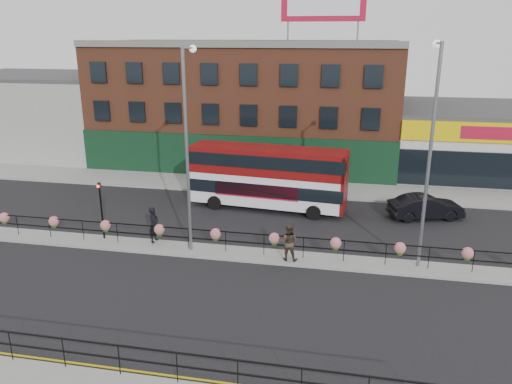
% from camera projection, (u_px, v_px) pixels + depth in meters
% --- Properties ---
extents(ground, '(120.00, 120.00, 0.00)m').
position_uv_depth(ground, '(245.00, 256.00, 25.63)').
color(ground, black).
rests_on(ground, ground).
extents(north_pavement, '(60.00, 4.00, 0.15)m').
position_uv_depth(north_pavement, '(280.00, 187.00, 36.82)').
color(north_pavement, gray).
rests_on(north_pavement, ground).
extents(median, '(60.00, 1.60, 0.15)m').
position_uv_depth(median, '(245.00, 254.00, 25.60)').
color(median, gray).
rests_on(median, ground).
extents(yellow_line_inner, '(60.00, 0.10, 0.01)m').
position_uv_depth(yellow_line_inner, '(182.00, 377.00, 16.56)').
color(yellow_line_inner, gold).
rests_on(yellow_line_inner, ground).
extents(yellow_line_outer, '(60.00, 0.10, 0.01)m').
position_uv_depth(yellow_line_outer, '(180.00, 381.00, 16.39)').
color(yellow_line_outer, gold).
rests_on(yellow_line_outer, ground).
extents(brick_building, '(25.00, 12.21, 10.30)m').
position_uv_depth(brick_building, '(249.00, 103.00, 43.45)').
color(brick_building, brown).
rests_on(brick_building, ground).
extents(supermarket, '(15.00, 12.25, 5.30)m').
position_uv_depth(supermarket, '(489.00, 140.00, 40.47)').
color(supermarket, silver).
rests_on(supermarket, ground).
extents(warehouse_west, '(15.50, 12.00, 7.30)m').
position_uv_depth(warehouse_west, '(42.00, 113.00, 47.67)').
color(warehouse_west, '#999994').
rests_on(warehouse_west, ground).
extents(median_railing, '(30.04, 0.56, 1.23)m').
position_uv_depth(median_railing, '(245.00, 237.00, 25.31)').
color(median_railing, black).
rests_on(median_railing, median).
extents(south_railing, '(20.04, 0.05, 1.12)m').
position_uv_depth(south_railing, '(118.00, 353.00, 16.26)').
color(south_railing, black).
rests_on(south_railing, south_pavement).
extents(double_decker_bus, '(10.21, 3.34, 4.05)m').
position_uv_depth(double_decker_bus, '(268.00, 172.00, 31.78)').
color(double_decker_bus, white).
rests_on(double_decker_bus, ground).
extents(car, '(4.08, 5.36, 1.48)m').
position_uv_depth(car, '(426.00, 207.00, 30.58)').
color(car, black).
rests_on(car, ground).
extents(pedestrian_a, '(0.82, 0.63, 1.95)m').
position_uv_depth(pedestrian_a, '(154.00, 224.00, 26.74)').
color(pedestrian_a, black).
rests_on(pedestrian_a, median).
extents(pedestrian_b, '(0.98, 0.79, 1.90)m').
position_uv_depth(pedestrian_b, '(289.00, 242.00, 24.55)').
color(pedestrian_b, '#3C3125').
rests_on(pedestrian_b, median).
extents(lamp_column_west, '(0.37, 1.79, 10.22)m').
position_uv_depth(lamp_column_west, '(188.00, 134.00, 24.43)').
color(lamp_column_west, slate).
rests_on(lamp_column_west, median).
extents(lamp_column_east, '(0.38, 1.84, 10.48)m').
position_uv_depth(lamp_column_east, '(431.00, 139.00, 22.54)').
color(lamp_column_east, slate).
rests_on(lamp_column_east, median).
extents(traffic_light_median, '(0.15, 0.28, 3.65)m').
position_uv_depth(traffic_light_median, '(100.00, 198.00, 26.72)').
color(traffic_light_median, black).
rests_on(traffic_light_median, median).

